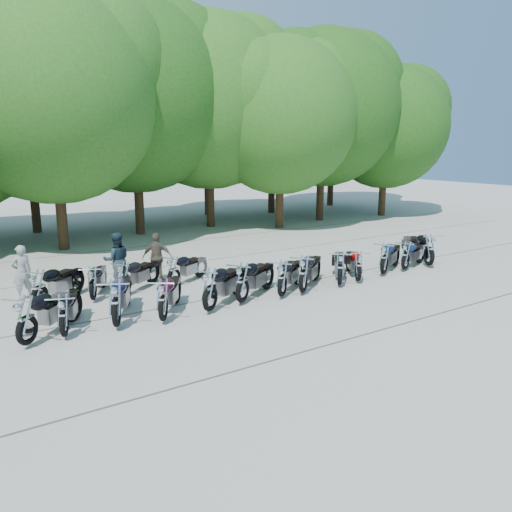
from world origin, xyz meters
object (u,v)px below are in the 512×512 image
motorcycle_13 (39,288)px  motorcycle_15 (124,277)px  motorcycle_0 (26,319)px  motorcycle_16 (174,270)px  motorcycle_5 (242,281)px  motorcycle_6 (282,277)px  motorcycle_1 (63,314)px  motorcycle_11 (406,255)px  motorcycle_7 (303,273)px  motorcycle_14 (92,282)px  rider_0 (22,272)px  motorcycle_10 (384,257)px  motorcycle_2 (116,302)px  motorcycle_12 (429,249)px  rider_2 (157,257)px  rider_1 (117,260)px  motorcycle_9 (358,265)px  motorcycle_4 (210,288)px  motorcycle_3 (163,299)px

motorcycle_13 → motorcycle_15: (2.36, 0.01, -0.05)m
motorcycle_0 → motorcycle_16: size_ratio=1.17×
motorcycle_5 → motorcycle_6: 1.29m
motorcycle_1 → motorcycle_11: size_ratio=1.00×
motorcycle_0 → motorcycle_1: 0.81m
motorcycle_1 → motorcycle_16: (3.88, 2.56, -0.03)m
motorcycle_1 → motorcycle_7: bearing=-160.3°
motorcycle_14 → rider_0: (-1.63, 1.41, 0.22)m
motorcycle_7 → motorcycle_10: size_ratio=1.03×
rider_0 → motorcycle_2: bearing=98.4°
motorcycle_10 → motorcycle_12: 2.31m
rider_0 → rider_2: (4.04, -0.33, 0.01)m
motorcycle_11 → rider_1: size_ratio=1.23×
motorcycle_6 → motorcycle_5: bearing=46.7°
motorcycle_9 → motorcycle_12: bearing=-145.8°
motorcycle_4 → motorcycle_13: 4.65m
motorcycle_13 → motorcycle_0: bearing=121.6°
motorcycle_0 → rider_1: (3.24, 3.72, 0.20)m
motorcycle_12 → motorcycle_15: bearing=12.0°
motorcycle_6 → motorcycle_15: motorcycle_6 is taller
rider_0 → rider_2: size_ratio=0.99×
motorcycle_11 → motorcycle_16: size_ratio=1.05×
motorcycle_5 → motorcycle_12: bearing=-122.2°
motorcycle_7 → motorcycle_12: 5.99m
motorcycle_0 → motorcycle_15: (3.07, 2.52, -0.07)m
rider_2 → rider_0: bearing=20.0°
motorcycle_5 → motorcycle_10: bearing=-121.9°
motorcycle_10 → motorcycle_13: (-10.62, 2.50, -0.01)m
motorcycle_3 → motorcycle_4: (1.34, 0.01, 0.05)m
motorcycle_2 → motorcycle_16: motorcycle_2 is taller
rider_0 → rider_1: rider_1 is taller
motorcycle_10 → motorcycle_13: 10.91m
motorcycle_13 → rider_2: size_ratio=1.43×
motorcycle_10 → motorcycle_11: bearing=-116.9°
motorcycle_0 → motorcycle_2: bearing=-132.8°
motorcycle_6 → rider_0: size_ratio=1.42×
motorcycle_10 → rider_0: (-10.82, 3.93, 0.14)m
motorcycle_5 → motorcycle_15: bearing=13.0°
rider_0 → motorcycle_15: bearing=138.2°
motorcycle_14 → motorcycle_3: bearing=136.7°
motorcycle_9 → motorcycle_16: bearing=4.7°
motorcycle_1 → rider_1: rider_1 is taller
rider_2 → motorcycle_3: bearing=94.5°
motorcycle_0 → motorcycle_13: 2.61m
motorcycle_4 → motorcycle_14: size_ratio=1.19×
motorcycle_12 → motorcycle_16: motorcycle_12 is taller
motorcycle_6 → motorcycle_13: 6.74m
motorcycle_12 → motorcycle_7: bearing=27.1°
motorcycle_16 → motorcycle_4: bearing=147.9°
motorcycle_0 → motorcycle_12: (13.64, -0.02, 0.03)m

